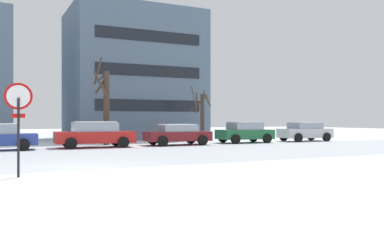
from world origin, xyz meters
TOP-DOWN VIEW (x-y plane):
  - ground_plane at (0.00, 0.00)m, footprint 120.00×120.00m
  - road_surface at (0.00, 3.88)m, footprint 80.00×9.77m
  - stop_sign at (-2.05, -1.90)m, footprint 0.76×0.14m
  - parked_car_red at (2.81, 9.70)m, footprint 4.57×2.29m
  - parked_car_maroon at (8.07, 9.67)m, footprint 4.17×2.30m
  - parked_car_green at (13.32, 9.90)m, footprint 3.92×2.18m
  - parked_car_silver at (18.58, 9.74)m, footprint 4.04×2.13m
  - tree_far_mid at (11.50, 12.89)m, footprint 1.65×1.46m
  - tree_far_left at (4.00, 11.84)m, footprint 1.27×1.70m
  - building_far_right at (8.58, 20.13)m, footprint 10.75×8.26m

SIDE VIEW (x-z plane):
  - ground_plane at x=0.00m, z-range 0.00..0.00m
  - road_surface at x=0.00m, z-range 0.00..0.00m
  - parked_car_maroon at x=8.07m, z-range 0.03..1.36m
  - parked_car_silver at x=18.58m, z-range 0.02..1.45m
  - parked_car_green at x=13.32m, z-range 0.01..1.49m
  - parked_car_red at x=2.81m, z-range 0.01..1.53m
  - stop_sign at x=-2.05m, z-range 0.54..3.21m
  - tree_far_mid at x=11.50m, z-range -0.06..4.07m
  - tree_far_left at x=4.00m, z-range -0.24..5.46m
  - building_far_right at x=8.58m, z-range 0.00..10.94m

